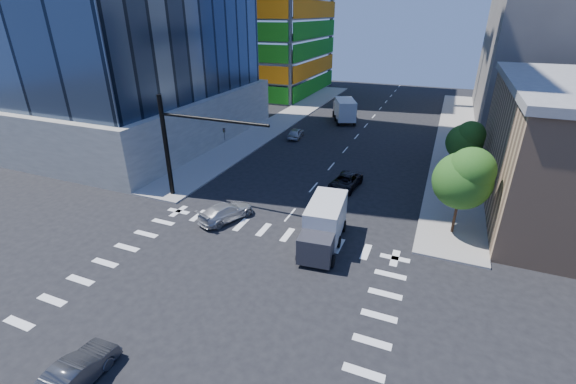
% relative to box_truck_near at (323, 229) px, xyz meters
% --- Properties ---
extents(ground, '(160.00, 160.00, 0.00)m').
position_rel_box_truck_near_xyz_m(ground, '(-3.90, -8.55, -1.38)').
color(ground, black).
rests_on(ground, ground).
extents(road_markings, '(20.00, 20.00, 0.01)m').
position_rel_box_truck_near_xyz_m(road_markings, '(-3.90, -8.55, -1.37)').
color(road_markings, silver).
rests_on(road_markings, ground).
extents(sidewalk_ne, '(5.00, 60.00, 0.15)m').
position_rel_box_truck_near_xyz_m(sidewalk_ne, '(8.60, 31.45, -1.30)').
color(sidewalk_ne, gray).
rests_on(sidewalk_ne, ground).
extents(sidewalk_nw, '(5.00, 60.00, 0.15)m').
position_rel_box_truck_near_xyz_m(sidewalk_nw, '(-16.40, 31.45, -1.30)').
color(sidewalk_nw, gray).
rests_on(sidewalk_nw, ground).
extents(signal_mast_nw, '(10.20, 0.40, 9.00)m').
position_rel_box_truck_near_xyz_m(signal_mast_nw, '(-13.90, 2.95, 4.12)').
color(signal_mast_nw, black).
rests_on(signal_mast_nw, sidewalk_nw).
extents(tree_south, '(4.16, 4.16, 6.82)m').
position_rel_box_truck_near_xyz_m(tree_south, '(8.73, 5.35, 3.31)').
color(tree_south, '#382316').
rests_on(tree_south, sidewalk_ne).
extents(tree_north, '(3.54, 3.52, 5.78)m').
position_rel_box_truck_near_xyz_m(tree_north, '(9.03, 17.35, 2.61)').
color(tree_north, '#382316').
rests_on(tree_north, sidewalk_ne).
extents(car_nb_far, '(2.69, 5.00, 1.33)m').
position_rel_box_truck_near_xyz_m(car_nb_far, '(-1.05, 10.40, -0.71)').
color(car_nb_far, black).
rests_on(car_nb_far, ground).
extents(car_sb_near, '(3.62, 5.18, 1.39)m').
position_rel_box_truck_near_xyz_m(car_sb_near, '(-8.43, 0.80, -0.68)').
color(car_sb_near, '#B9B9B9').
rests_on(car_sb_near, ground).
extents(car_sb_mid, '(2.03, 4.08, 1.34)m').
position_rel_box_truck_near_xyz_m(car_sb_mid, '(-11.29, 23.71, -0.71)').
color(car_sb_mid, '#B8BBC0').
rests_on(car_sb_mid, ground).
extents(car_sb_cross, '(1.62, 4.28, 1.40)m').
position_rel_box_truck_near_xyz_m(car_sb_cross, '(-6.72, -15.17, -0.68)').
color(car_sb_cross, '#434447').
rests_on(car_sb_cross, ground).
extents(box_truck_near, '(3.11, 6.16, 3.11)m').
position_rel_box_truck_near_xyz_m(box_truck_near, '(0.00, 0.00, 0.00)').
color(box_truck_near, black).
rests_on(box_truck_near, ground).
extents(box_truck_far, '(5.12, 7.13, 3.44)m').
position_rel_box_truck_near_xyz_m(box_truck_far, '(-7.72, 34.84, 0.15)').
color(box_truck_far, black).
rests_on(box_truck_far, ground).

